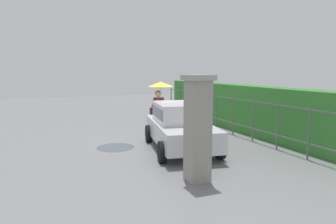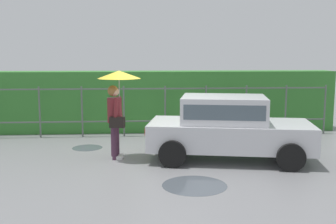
# 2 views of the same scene
# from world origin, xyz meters

# --- Properties ---
(ground_plane) EXTENTS (40.00, 40.00, 0.00)m
(ground_plane) POSITION_xyz_m (0.00, 0.00, 0.00)
(ground_plane) COLOR slate
(car) EXTENTS (3.95, 2.40, 1.48)m
(car) POSITION_xyz_m (1.37, -0.23, 0.80)
(car) COLOR silver
(car) RESTS_ON ground
(pedestrian) EXTENTS (1.00, 1.00, 2.06)m
(pedestrian) POSITION_xyz_m (-1.17, 0.04, 1.52)
(pedestrian) COLOR #47283D
(pedestrian) RESTS_ON ground
(fence_section) EXTENTS (11.12, 0.05, 1.50)m
(fence_section) POSITION_xyz_m (-0.51, 2.64, 0.83)
(fence_section) COLOR #59605B
(fence_section) RESTS_ON ground
(hedge_row) EXTENTS (12.07, 0.90, 1.90)m
(hedge_row) POSITION_xyz_m (-0.51, 3.51, 0.95)
(hedge_row) COLOR #387F33
(hedge_row) RESTS_ON ground
(puddle_near) EXTENTS (1.23, 1.23, 0.00)m
(puddle_near) POSITION_xyz_m (0.36, -2.09, 0.00)
(puddle_near) COLOR #4C545B
(puddle_near) RESTS_ON ground
(puddle_far) EXTENTS (0.79, 0.79, 0.00)m
(puddle_far) POSITION_xyz_m (-2.04, 1.16, 0.00)
(puddle_far) COLOR #4C545B
(puddle_far) RESTS_ON ground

